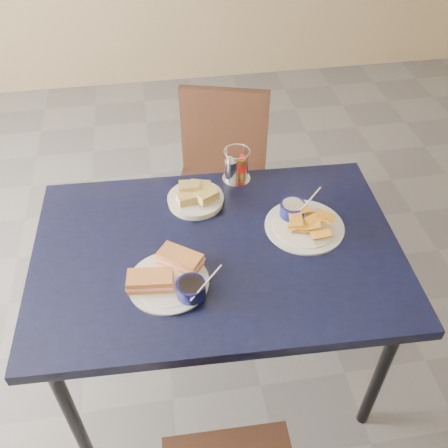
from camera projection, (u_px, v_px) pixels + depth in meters
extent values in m
plane|color=#58575D|center=(246.00, 325.00, 2.35)|extent=(6.00, 6.00, 0.00)
cube|color=black|center=(217.00, 252.00, 1.70)|extent=(1.27, 0.88, 0.04)
cylinder|color=black|center=(74.00, 420.00, 1.66)|extent=(0.04, 0.04, 0.71)
cylinder|color=black|center=(381.00, 373.00, 1.78)|extent=(0.04, 0.04, 0.71)
cylinder|color=black|center=(82.00, 272.00, 2.13)|extent=(0.04, 0.04, 0.71)
cylinder|color=black|center=(324.00, 243.00, 2.26)|extent=(0.04, 0.04, 0.71)
cube|color=black|center=(220.00, 193.00, 2.41)|extent=(0.51, 0.49, 0.04)
cylinder|color=black|center=(191.00, 252.00, 2.43)|extent=(0.04, 0.04, 0.40)
cylinder|color=black|center=(259.00, 244.00, 2.47)|extent=(0.04, 0.04, 0.40)
cylinder|color=black|center=(184.00, 209.00, 2.65)|extent=(0.04, 0.04, 0.40)
cylinder|color=black|center=(246.00, 202.00, 2.69)|extent=(0.04, 0.04, 0.40)
cube|color=black|center=(214.00, 131.00, 2.37)|extent=(0.41, 0.15, 0.43)
cylinder|color=white|center=(169.00, 282.00, 1.57)|extent=(0.26, 0.26, 0.01)
cylinder|color=white|center=(168.00, 281.00, 1.57)|extent=(0.21, 0.21, 0.00)
cube|color=#C78147|center=(150.00, 281.00, 1.54)|extent=(0.15, 0.08, 0.04)
cube|color=pink|center=(150.00, 282.00, 1.54)|extent=(0.15, 0.09, 0.01)
cube|color=#C78147|center=(180.00, 259.00, 1.60)|extent=(0.15, 0.14, 0.04)
cube|color=pink|center=(180.00, 260.00, 1.61)|extent=(0.16, 0.15, 0.01)
cylinder|color=#090A34|center=(191.00, 289.00, 1.51)|extent=(0.09, 0.09, 0.05)
cylinder|color=black|center=(191.00, 285.00, 1.50)|extent=(0.08, 0.08, 0.01)
cylinder|color=silver|center=(206.00, 283.00, 1.47)|extent=(0.11, 0.07, 0.08)
cylinder|color=white|center=(304.00, 226.00, 1.76)|extent=(0.28, 0.28, 0.01)
cylinder|color=white|center=(305.00, 225.00, 1.75)|extent=(0.23, 0.23, 0.00)
cube|color=gold|center=(298.00, 228.00, 1.74)|extent=(0.07, 0.05, 0.03)
cube|color=gold|center=(298.00, 227.00, 1.73)|extent=(0.08, 0.07, 0.01)
cube|color=gold|center=(310.00, 228.00, 1.72)|extent=(0.08, 0.08, 0.01)
cube|color=gold|center=(321.00, 236.00, 1.69)|extent=(0.07, 0.05, 0.02)
cube|color=gold|center=(311.00, 226.00, 1.71)|extent=(0.07, 0.06, 0.02)
cube|color=gold|center=(315.00, 218.00, 1.74)|extent=(0.07, 0.05, 0.02)
cube|color=gold|center=(315.00, 221.00, 1.72)|extent=(0.08, 0.06, 0.02)
cube|color=gold|center=(296.00, 220.00, 1.72)|extent=(0.05, 0.07, 0.01)
cube|color=gold|center=(300.00, 210.00, 1.75)|extent=(0.07, 0.05, 0.02)
cube|color=gold|center=(325.00, 218.00, 1.71)|extent=(0.08, 0.07, 0.02)
cylinder|color=#090A34|center=(292.00, 209.00, 1.77)|extent=(0.09, 0.09, 0.05)
cylinder|color=beige|center=(293.00, 206.00, 1.76)|extent=(0.08, 0.08, 0.01)
cylinder|color=silver|center=(308.00, 202.00, 1.73)|extent=(0.11, 0.07, 0.08)
cylinder|color=white|center=(196.00, 200.00, 1.85)|extent=(0.20, 0.20, 0.02)
cylinder|color=white|center=(196.00, 198.00, 1.84)|extent=(0.17, 0.17, 0.00)
cube|color=tan|center=(188.00, 199.00, 1.81)|extent=(0.08, 0.06, 0.03)
cube|color=tan|center=(200.00, 187.00, 1.85)|extent=(0.09, 0.07, 0.03)
cube|color=tan|center=(207.00, 196.00, 1.81)|extent=(0.09, 0.08, 0.03)
cube|color=tan|center=(189.00, 188.00, 1.83)|extent=(0.08, 0.06, 0.03)
cylinder|color=silver|center=(236.00, 178.00, 1.96)|extent=(0.11, 0.11, 0.01)
cylinder|color=silver|center=(244.00, 158.00, 1.94)|extent=(0.01, 0.01, 0.13)
cylinder|color=silver|center=(226.00, 160.00, 1.93)|extent=(0.01, 0.01, 0.13)
cylinder|color=silver|center=(229.00, 171.00, 1.88)|extent=(0.01, 0.01, 0.13)
cylinder|color=silver|center=(247.00, 169.00, 1.89)|extent=(0.01, 0.01, 0.13)
torus|color=silver|center=(237.00, 151.00, 1.87)|extent=(0.10, 0.10, 0.00)
cylinder|color=silver|center=(231.00, 170.00, 1.92)|extent=(0.05, 0.05, 0.08)
cone|color=silver|center=(231.00, 158.00, 1.89)|extent=(0.04, 0.04, 0.02)
cylinder|color=brown|center=(242.00, 168.00, 1.93)|extent=(0.03, 0.03, 0.08)
cylinder|color=#BB0D0A|center=(242.00, 168.00, 1.93)|extent=(0.03, 0.03, 0.03)
cylinder|color=#BB0D0A|center=(242.00, 157.00, 1.90)|extent=(0.02, 0.02, 0.02)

